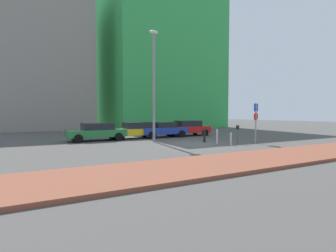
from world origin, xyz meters
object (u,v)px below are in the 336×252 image
Objects in this scene: parked_car_yellow at (135,130)px; traffic_bollard_near at (231,139)px; parking_sign_post at (256,118)px; street_lamp at (154,78)px; parking_meter at (238,132)px; parked_car_red at (187,128)px; traffic_bollard_far at (204,135)px; parked_car_green at (97,131)px; parked_car_blue at (163,129)px; traffic_bollard_mid at (217,137)px.

parked_car_yellow is 4.93× the size of traffic_bollard_near.
street_lamp reaches higher than parking_sign_post.
street_lamp reaches higher than traffic_bollard_near.
parking_sign_post reaches higher than parking_meter.
parked_car_red reaches higher than traffic_bollard_far.
street_lamp is at bearing -37.81° from parked_car_green.
parked_car_yellow is at bearing -178.94° from parked_car_red.
parked_car_red reaches higher than parked_car_blue.
parked_car_red is 6.94m from traffic_bollard_mid.
traffic_bollard_far is (-1.75, -5.20, -0.27)m from parked_car_red.
parking_sign_post is at bearing -13.88° from parking_meter.
parking_meter is at bearing -55.38° from parked_car_yellow.
street_lamp is 9.71× the size of traffic_bollard_near.
parked_car_yellow is at bearing 119.15° from traffic_bollard_mid.
traffic_bollard_near is (1.43, -7.36, -0.28)m from parked_car_blue.
parked_car_blue is 2.76m from parked_car_red.
parked_car_blue is at bearing 52.51° from street_lamp.
parked_car_blue reaches higher than traffic_bollard_near.
parking_meter is (-1.40, 0.35, -0.95)m from parking_sign_post.
parking_meter is 1.32× the size of traffic_bollard_far.
parked_car_yellow is at bearing 176.65° from parked_car_blue.
parking_sign_post is 2.71× the size of traffic_bollard_mid.
parking_sign_post reaches higher than traffic_bollard_near.
parking_sign_post is 0.35× the size of street_lamp.
traffic_bollard_far is at bearing 121.27° from parking_meter.
parking_sign_post reaches higher than parked_car_yellow.
parked_car_green reaches higher than traffic_bollard_far.
traffic_bollard_far is (3.31, -1.92, -4.33)m from street_lamp.
street_lamp is at bearing 143.73° from parking_sign_post.
parking_meter is (4.99, -7.23, 0.12)m from parked_car_yellow.
parked_car_yellow reaches higher than traffic_bollard_mid.
parking_meter is (-0.45, -7.33, 0.10)m from parked_car_red.
parked_car_red is 7.35m from parking_meter.
parked_car_yellow is 3.98× the size of traffic_bollard_mid.
traffic_bollard_near is at bearing 178.45° from parking_sign_post.
parked_car_green is 8.76m from parked_car_red.
parking_meter is at bearing -58.73° from traffic_bollard_far.
parked_car_blue is at bearing 98.69° from traffic_bollard_mid.
traffic_bollard_far is at bearing -34.37° from parked_car_green.
parked_car_yellow is 1.47× the size of parking_sign_post.
parked_car_green is at bearing 145.63° from traffic_bollard_far.
parked_car_red is at bearing 80.24° from traffic_bollard_near.
traffic_bollard_near is (7.44, -7.21, -0.31)m from parked_car_green.
parked_car_blue reaches higher than traffic_bollard_mid.
parking_sign_post is at bearing -82.95° from parked_car_red.
street_lamp reaches higher than parking_meter.
parking_meter is at bearing -39.85° from parked_car_green.
parked_car_red reaches higher than traffic_bollard_mid.
parked_car_yellow is 0.94× the size of parked_car_red.
parked_car_blue is (6.00, 0.15, -0.03)m from parked_car_green.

